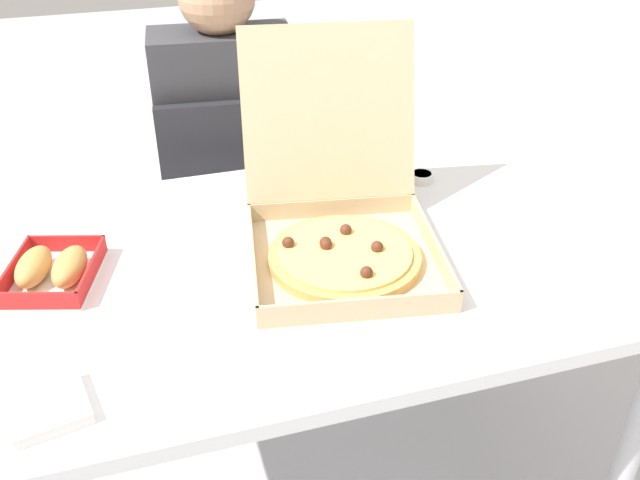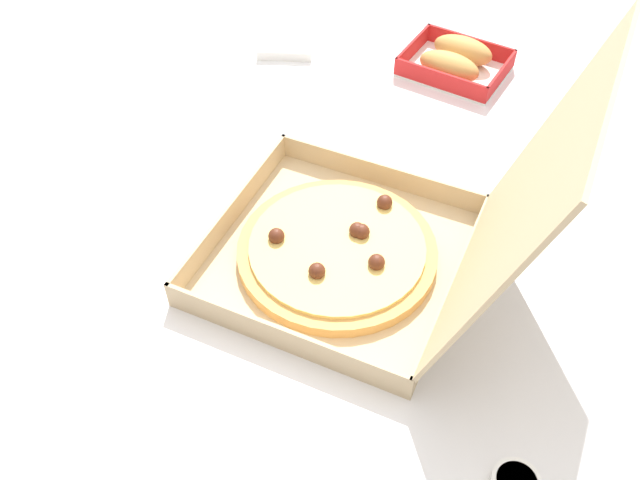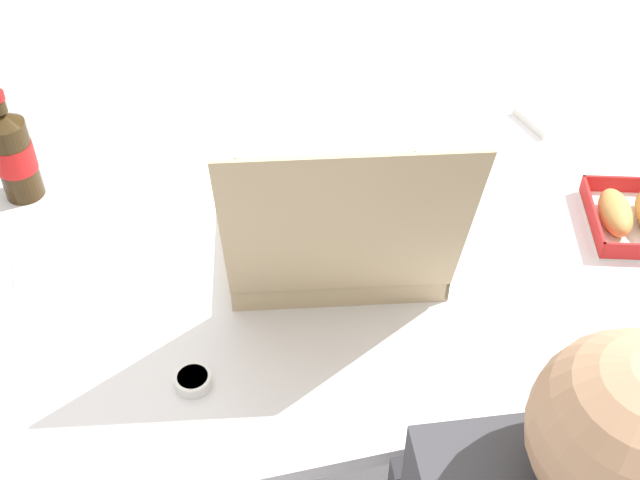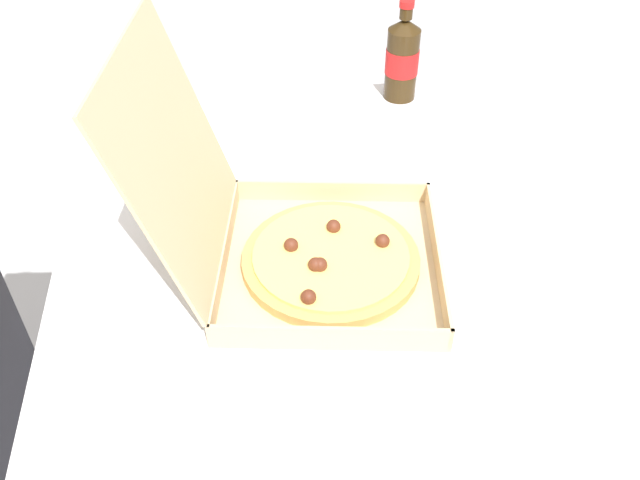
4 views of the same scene
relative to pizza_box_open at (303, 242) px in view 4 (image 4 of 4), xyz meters
The scene contains 5 objects.
dining_table 0.14m from the pizza_box_open, behind, with size 1.29×0.81×0.70m.
pizza_box_open is the anchor object (origin of this frame).
cola_bottle 0.61m from the pizza_box_open, 28.40° to the right, with size 0.07×0.07×0.22m.
paper_menu 0.46m from the pizza_box_open, 12.48° to the right, with size 0.21×0.15×0.00m, color white.
dipping_sauce_cup 0.36m from the pizza_box_open, 40.18° to the left, with size 0.06×0.06×0.02m.
Camera 4 is at (-0.75, 0.08, 1.46)m, focal length 37.38 mm.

